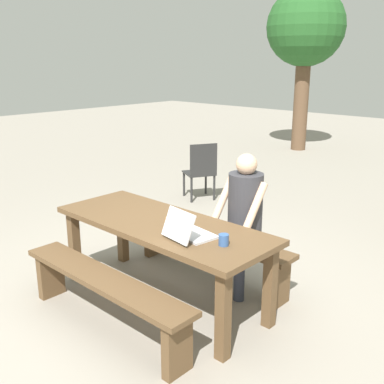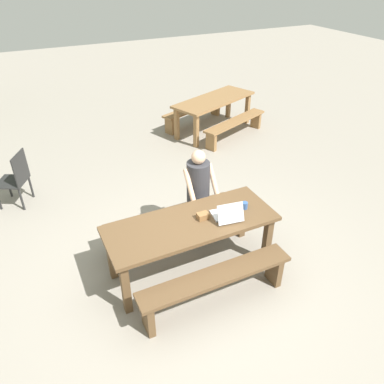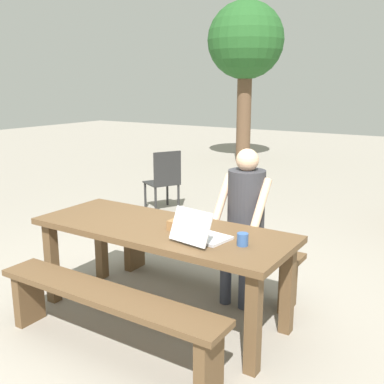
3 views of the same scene
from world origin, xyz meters
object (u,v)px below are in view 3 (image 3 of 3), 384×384
(picnic_table_front, at_px, (161,239))
(person_seated, at_px, (244,213))
(coffee_mug, at_px, (243,239))
(laptop, at_px, (200,233))
(small_pouch, at_px, (177,226))
(tree_left, at_px, (246,44))
(plastic_chair, at_px, (164,180))

(picnic_table_front, distance_m, person_seated, 0.77)
(coffee_mug, height_order, person_seated, person_seated)
(laptop, height_order, small_pouch, laptop)
(picnic_table_front, distance_m, laptop, 0.48)
(small_pouch, xyz_separation_m, tree_left, (-3.09, 7.42, 2.00))
(picnic_table_front, bearing_deg, laptop, -15.15)
(coffee_mug, bearing_deg, person_seated, 115.16)
(coffee_mug, bearing_deg, tree_left, 116.17)
(laptop, relative_size, small_pouch, 2.74)
(picnic_table_front, bearing_deg, person_seated, 55.73)
(laptop, distance_m, plastic_chair, 3.59)
(laptop, bearing_deg, plastic_chair, -41.41)
(laptop, relative_size, person_seated, 0.29)
(laptop, xyz_separation_m, coffee_mug, (0.30, 0.08, -0.02))
(plastic_chair, xyz_separation_m, tree_left, (-1.06, 4.81, 2.33))
(picnic_table_front, bearing_deg, tree_left, 111.53)
(small_pouch, distance_m, person_seated, 0.68)
(small_pouch, distance_m, tree_left, 8.28)
(picnic_table_front, height_order, laptop, laptop)
(person_seated, bearing_deg, small_pouch, -112.75)
(picnic_table_front, height_order, person_seated, person_seated)
(small_pouch, bearing_deg, tree_left, 112.59)
(person_seated, bearing_deg, tree_left, 116.27)
(laptop, bearing_deg, person_seated, -80.79)
(coffee_mug, xyz_separation_m, person_seated, (-0.31, 0.67, -0.02))
(coffee_mug, relative_size, person_seated, 0.07)
(tree_left, bearing_deg, plastic_chair, -77.60)
(picnic_table_front, distance_m, coffee_mug, 0.76)
(picnic_table_front, bearing_deg, small_pouch, -1.31)
(coffee_mug, xyz_separation_m, tree_left, (-3.66, 7.46, 1.99))
(person_seated, bearing_deg, coffee_mug, -64.84)
(person_seated, distance_m, tree_left, 7.84)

